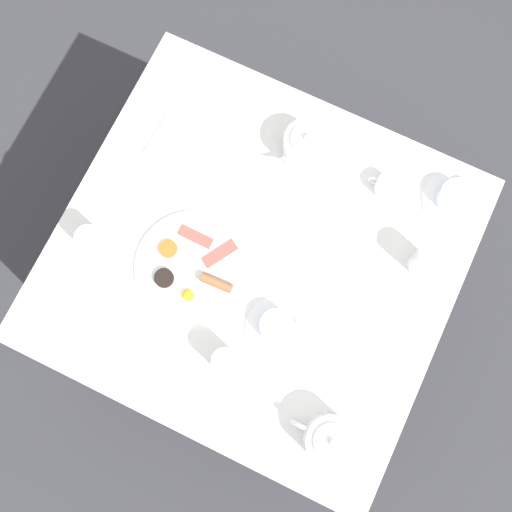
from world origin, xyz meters
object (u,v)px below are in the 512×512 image
(teapot_far, at_px, (329,440))
(knife_by_plate, at_px, (379,317))
(teacup_with_saucer_right, at_px, (454,197))
(teapot_near, at_px, (306,146))
(wine_glass_spare, at_px, (226,362))
(creamer_jug, at_px, (387,186))
(napkin_folded, at_px, (168,143))
(water_glass_tall, at_px, (425,261))
(breakfast_plate, at_px, (193,268))
(teacup_with_saucer_left, at_px, (277,327))
(fork_by_plate, at_px, (314,233))
(water_glass_short, at_px, (94,243))

(teapot_far, relative_size, knife_by_plate, 1.06)
(teacup_with_saucer_right, xyz_separation_m, knife_by_plate, (0.05, 0.37, -0.02))
(teapot_near, bearing_deg, teapot_far, 61.95)
(teacup_with_saucer_right, distance_m, wine_glass_spare, 0.74)
(wine_glass_spare, height_order, creamer_jug, wine_glass_spare)
(napkin_folded, bearing_deg, water_glass_tall, 178.75)
(teapot_near, bearing_deg, water_glass_tall, 102.14)
(breakfast_plate, height_order, knife_by_plate, breakfast_plate)
(teapot_near, distance_m, creamer_jug, 0.24)
(breakfast_plate, relative_size, water_glass_tall, 2.63)
(teacup_with_saucer_left, relative_size, wine_glass_spare, 1.53)
(knife_by_plate, bearing_deg, fork_by_plate, -28.54)
(water_glass_short, distance_m, wine_glass_spare, 0.45)
(fork_by_plate, bearing_deg, teacup_with_saucer_left, 93.36)
(breakfast_plate, relative_size, teapot_near, 1.67)
(water_glass_tall, distance_m, water_glass_short, 0.84)
(teapot_far, height_order, napkin_folded, teapot_far)
(teacup_with_saucer_left, height_order, wine_glass_spare, wine_glass_spare)
(teacup_with_saucer_left, relative_size, knife_by_plate, 0.82)
(teapot_far, height_order, wine_glass_spare, teapot_far)
(wine_glass_spare, height_order, fork_by_plate, wine_glass_spare)
(creamer_jug, height_order, napkin_folded, creamer_jug)
(teacup_with_saucer_right, bearing_deg, wine_glass_spare, 61.31)
(water_glass_short, distance_m, creamer_jug, 0.78)
(teapot_far, xyz_separation_m, teacup_with_saucer_right, (-0.05, -0.70, -0.02))
(teapot_near, xyz_separation_m, teapot_far, (-0.36, 0.66, 0.00))
(breakfast_plate, height_order, water_glass_short, water_glass_short)
(breakfast_plate, bearing_deg, fork_by_plate, -137.70)
(knife_by_plate, bearing_deg, teapot_far, 90.25)
(teapot_far, height_order, knife_by_plate, teapot_far)
(teacup_with_saucer_left, bearing_deg, water_glass_tall, -130.87)
(teacup_with_saucer_left, bearing_deg, teapot_far, 139.83)
(teacup_with_saucer_right, xyz_separation_m, napkin_folded, (0.76, 0.19, -0.02))
(breakfast_plate, distance_m, napkin_folded, 0.36)
(napkin_folded, distance_m, knife_by_plate, 0.73)
(teapot_far, bearing_deg, teacup_with_saucer_right, 86.08)
(creamer_jug, height_order, knife_by_plate, creamer_jug)
(wine_glass_spare, distance_m, creamer_jug, 0.62)
(teapot_far, height_order, water_glass_short, water_glass_short)
(breakfast_plate, relative_size, water_glass_short, 2.45)
(breakfast_plate, relative_size, teapot_far, 1.47)
(teapot_far, relative_size, water_glass_short, 1.67)
(teacup_with_saucer_right, bearing_deg, knife_by_plate, 82.27)
(water_glass_short, relative_size, knife_by_plate, 0.64)
(teapot_far, height_order, fork_by_plate, teapot_far)
(napkin_folded, bearing_deg, wine_glass_spare, 131.42)
(teapot_near, relative_size, water_glass_short, 1.46)
(breakfast_plate, relative_size, creamer_jug, 3.56)
(creamer_jug, distance_m, napkin_folded, 0.60)
(teapot_far, xyz_separation_m, wine_glass_spare, (0.30, -0.06, 0.00))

